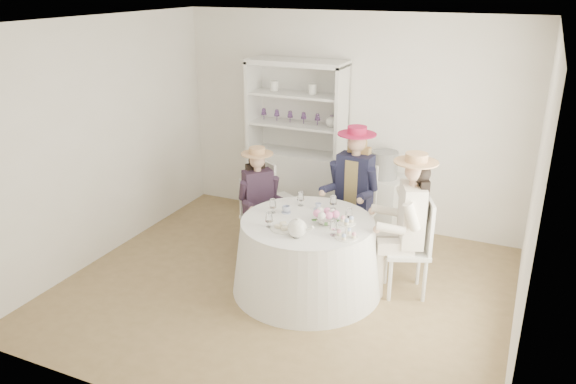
% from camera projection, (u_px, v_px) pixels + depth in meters
% --- Properties ---
extents(ground, '(4.50, 4.50, 0.00)m').
position_uv_depth(ground, '(284.00, 288.00, 5.93)').
color(ground, olive).
rests_on(ground, ground).
extents(ceiling, '(4.50, 4.50, 0.00)m').
position_uv_depth(ceiling, '(283.00, 22.00, 4.96)').
color(ceiling, white).
rests_on(ceiling, wall_back).
extents(wall_back, '(4.50, 0.00, 4.50)m').
position_uv_depth(wall_back, '(349.00, 121.00, 7.15)').
color(wall_back, white).
rests_on(wall_back, ground).
extents(wall_front, '(4.50, 0.00, 4.50)m').
position_uv_depth(wall_front, '(160.00, 253.00, 3.74)').
color(wall_front, white).
rests_on(wall_front, ground).
extents(wall_left, '(0.00, 4.50, 4.50)m').
position_uv_depth(wall_left, '(102.00, 141.00, 6.31)').
color(wall_left, white).
rests_on(wall_left, ground).
extents(wall_right, '(0.00, 4.50, 4.50)m').
position_uv_depth(wall_right, '(534.00, 202.00, 4.59)').
color(wall_right, white).
rests_on(wall_right, ground).
extents(tea_table, '(1.55, 1.55, 0.78)m').
position_uv_depth(tea_table, '(307.00, 255.00, 5.79)').
color(tea_table, white).
rests_on(tea_table, ground).
extents(hutch, '(1.39, 0.82, 2.12)m').
position_uv_depth(hutch, '(297.00, 165.00, 7.40)').
color(hutch, silver).
rests_on(hutch, ground).
extents(side_table, '(0.55, 0.55, 0.76)m').
position_uv_depth(side_table, '(382.00, 205.00, 7.07)').
color(side_table, silver).
rests_on(side_table, ground).
extents(hatbox, '(0.43, 0.43, 0.33)m').
position_uv_depth(hatbox, '(384.00, 165.00, 6.88)').
color(hatbox, black).
rests_on(hatbox, side_table).
extents(guest_left, '(0.55, 0.54, 1.29)m').
position_uv_depth(guest_left, '(259.00, 195.00, 6.46)').
color(guest_left, silver).
rests_on(guest_left, ground).
extents(guest_mid, '(0.56, 0.58, 1.53)m').
position_uv_depth(guest_mid, '(354.00, 184.00, 6.40)').
color(guest_mid, silver).
rests_on(guest_mid, ground).
extents(guest_right, '(0.63, 0.57, 1.51)m').
position_uv_depth(guest_right, '(409.00, 217.00, 5.55)').
color(guest_right, silver).
rests_on(guest_right, ground).
extents(spare_chair, '(0.59, 0.59, 1.04)m').
position_uv_depth(spare_chair, '(274.00, 197.00, 6.86)').
color(spare_chair, silver).
rests_on(spare_chair, ground).
extents(teacup_a, '(0.11, 0.11, 0.07)m').
position_uv_depth(teacup_a, '(286.00, 210.00, 5.82)').
color(teacup_a, white).
rests_on(teacup_a, tea_table).
extents(teacup_b, '(0.08, 0.08, 0.06)m').
position_uv_depth(teacup_b, '(318.00, 207.00, 5.90)').
color(teacup_b, white).
rests_on(teacup_b, tea_table).
extents(teacup_c, '(0.08, 0.08, 0.06)m').
position_uv_depth(teacup_c, '(335.00, 218.00, 5.64)').
color(teacup_c, white).
rests_on(teacup_c, tea_table).
extents(flower_bowl, '(0.21, 0.21, 0.05)m').
position_uv_depth(flower_bowl, '(327.00, 221.00, 5.57)').
color(flower_bowl, white).
rests_on(flower_bowl, tea_table).
extents(flower_arrangement, '(0.20, 0.21, 0.08)m').
position_uv_depth(flower_arrangement, '(327.00, 215.00, 5.53)').
color(flower_arrangement, pink).
rests_on(flower_arrangement, tea_table).
extents(table_teapot, '(0.26, 0.18, 0.19)m').
position_uv_depth(table_teapot, '(298.00, 228.00, 5.28)').
color(table_teapot, white).
rests_on(table_teapot, tea_table).
extents(sandwich_plate, '(0.25, 0.25, 0.06)m').
position_uv_depth(sandwich_plate, '(283.00, 228.00, 5.45)').
color(sandwich_plate, white).
rests_on(sandwich_plate, tea_table).
extents(cupcake_stand, '(0.22, 0.22, 0.21)m').
position_uv_depth(cupcake_stand, '(346.00, 230.00, 5.25)').
color(cupcake_stand, white).
rests_on(cupcake_stand, tea_table).
extents(stemware_set, '(0.88, 0.88, 0.15)m').
position_uv_depth(stemware_set, '(308.00, 214.00, 5.62)').
color(stemware_set, white).
rests_on(stemware_set, tea_table).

